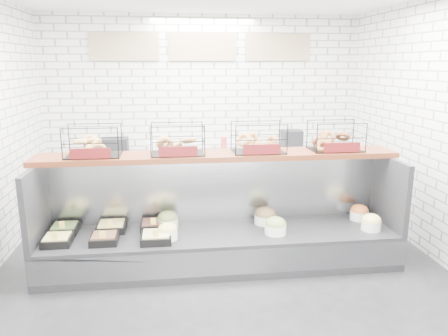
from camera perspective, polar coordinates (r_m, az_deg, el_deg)
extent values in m
plane|color=black|center=(4.90, 0.01, -13.88)|extent=(5.50, 5.50, 0.00)
cube|color=silver|center=(7.12, -2.73, 7.44)|extent=(5.00, 0.02, 3.00)
cube|color=tan|center=(7.07, -12.91, 15.20)|extent=(1.05, 0.03, 0.42)
cube|color=tan|center=(7.06, -2.81, 15.52)|extent=(1.05, 0.03, 0.42)
cube|color=tan|center=(7.25, 7.05, 15.38)|extent=(1.05, 0.03, 0.42)
cube|color=black|center=(5.08, -0.41, -10.33)|extent=(4.00, 0.90, 0.40)
cube|color=#93969B|center=(4.68, 0.22, -12.24)|extent=(4.00, 0.03, 0.28)
cube|color=#93969B|center=(5.26, -0.94, -2.53)|extent=(4.00, 0.08, 0.80)
cube|color=black|center=(5.05, -23.31, -4.36)|extent=(0.06, 0.90, 0.80)
cube|color=black|center=(5.45, 20.66, -2.85)|extent=(0.06, 0.90, 0.80)
cube|color=black|center=(4.96, -20.92, -8.84)|extent=(0.29, 0.29, 0.08)
cube|color=#D7C76E|center=(4.95, -20.95, -8.47)|extent=(0.25, 0.25, 0.04)
cube|color=#FDDD58|center=(4.84, -21.29, -8.31)|extent=(0.06, 0.01, 0.08)
cube|color=black|center=(5.26, -20.08, -7.53)|extent=(0.29, 0.29, 0.08)
cube|color=olive|center=(5.24, -20.11, -7.17)|extent=(0.25, 0.25, 0.04)
cube|color=#FDDD58|center=(5.13, -20.41, -6.99)|extent=(0.06, 0.01, 0.08)
cube|color=black|center=(4.85, -15.35, -8.95)|extent=(0.29, 0.29, 0.08)
cube|color=brown|center=(4.84, -15.38, -8.57)|extent=(0.24, 0.24, 0.04)
cube|color=#FDDD58|center=(4.72, -15.59, -8.40)|extent=(0.06, 0.01, 0.08)
cube|color=black|center=(5.16, -14.46, -7.49)|extent=(0.32, 0.32, 0.08)
cube|color=#D6C26D|center=(5.15, -14.49, -7.13)|extent=(0.27, 0.27, 0.04)
cube|color=#FDDD58|center=(5.03, -14.68, -6.99)|extent=(0.06, 0.01, 0.08)
cube|color=black|center=(4.77, -8.85, -8.99)|extent=(0.32, 0.32, 0.08)
cube|color=#DDC888|center=(4.76, -8.87, -8.60)|extent=(0.27, 0.27, 0.04)
cube|color=#FDDD58|center=(4.63, -8.93, -8.49)|extent=(0.06, 0.01, 0.08)
cube|color=black|center=(5.11, -9.14, -7.45)|extent=(0.30, 0.30, 0.08)
cube|color=brown|center=(5.09, -9.16, -7.09)|extent=(0.26, 0.26, 0.04)
cube|color=#FDDD58|center=(4.98, -9.22, -6.92)|extent=(0.06, 0.01, 0.08)
cylinder|color=white|center=(4.80, -7.35, -8.58)|extent=(0.21, 0.21, 0.11)
ellipsoid|color=#D1CC6B|center=(4.78, -7.37, -7.92)|extent=(0.21, 0.21, 0.15)
cylinder|color=white|center=(5.13, -7.34, -7.12)|extent=(0.24, 0.24, 0.11)
ellipsoid|color=olive|center=(5.11, -7.36, -6.49)|extent=(0.24, 0.24, 0.17)
cylinder|color=white|center=(4.94, 6.72, -7.92)|extent=(0.24, 0.24, 0.11)
ellipsoid|color=olive|center=(4.92, 6.74, -7.27)|extent=(0.24, 0.24, 0.17)
cylinder|color=white|center=(5.23, 5.42, -6.64)|extent=(0.26, 0.26, 0.11)
ellipsoid|color=brown|center=(5.21, 5.43, -6.02)|extent=(0.26, 0.26, 0.18)
cylinder|color=white|center=(5.29, 18.65, -7.11)|extent=(0.22, 0.22, 0.11)
ellipsoid|color=#E9DC77|center=(5.27, 18.69, -6.49)|extent=(0.22, 0.22, 0.15)
cylinder|color=white|center=(5.58, 17.23, -5.91)|extent=(0.22, 0.22, 0.11)
ellipsoid|color=#BF5E28|center=(5.56, 17.27, -5.33)|extent=(0.22, 0.22, 0.15)
cube|color=#4A1E10|center=(4.97, -0.73, 1.64)|extent=(4.10, 0.50, 0.06)
cube|color=black|center=(4.98, -16.77, 3.42)|extent=(0.60, 0.38, 0.34)
cube|color=#561011|center=(4.80, -17.07, 1.82)|extent=(0.42, 0.02, 0.11)
cube|color=black|center=(4.90, -6.10, 3.78)|extent=(0.60, 0.38, 0.34)
cube|color=#561011|center=(4.72, -6.02, 2.17)|extent=(0.42, 0.02, 0.11)
cube|color=black|center=(5.00, 4.52, 4.01)|extent=(0.60, 0.38, 0.34)
cube|color=#561011|center=(4.83, 4.98, 2.44)|extent=(0.42, 0.02, 0.11)
cube|color=black|center=(5.26, 14.41, 4.10)|extent=(0.60, 0.38, 0.34)
cube|color=#561011|center=(5.10, 15.16, 2.61)|extent=(0.42, 0.02, 0.11)
cube|color=#93969B|center=(7.00, -2.44, -1.41)|extent=(4.00, 0.60, 0.90)
cube|color=black|center=(6.91, -14.08, 2.83)|extent=(0.40, 0.30, 0.24)
cube|color=silver|center=(6.83, -8.41, 2.72)|extent=(0.35, 0.28, 0.18)
cylinder|color=red|center=(6.92, -0.03, 3.19)|extent=(0.09, 0.09, 0.22)
cube|color=black|center=(7.17, 8.83, 3.70)|extent=(0.30, 0.30, 0.30)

